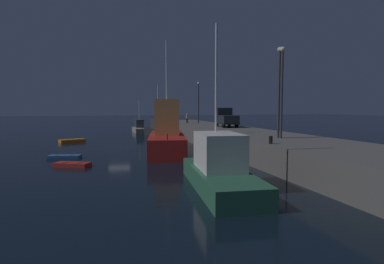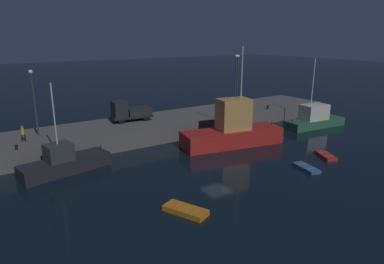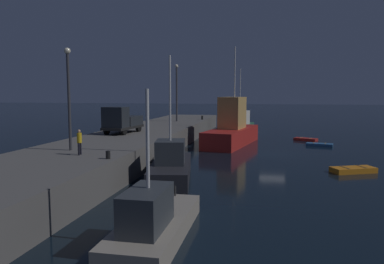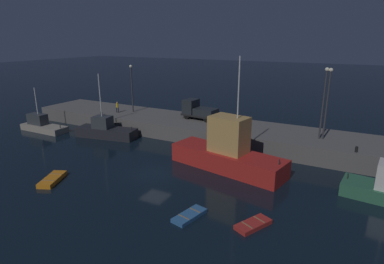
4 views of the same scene
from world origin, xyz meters
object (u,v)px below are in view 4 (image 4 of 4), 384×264
at_px(fishing_boat_blue, 228,153).
at_px(lamp_post_east, 324,98).
at_px(rowboat_white_mid, 52,179).
at_px(dinghy_red_small, 253,224).
at_px(lamp_post_west, 132,84).
at_px(fishing_trawler_green, 42,125).
at_px(dockworker, 117,106).
at_px(bollard_central, 357,149).
at_px(fishing_trawler_red, 106,130).
at_px(lamp_post_central, 327,98).
at_px(bollard_west, 101,113).
at_px(dinghy_orange_near, 189,215).
at_px(utility_truck, 198,110).

distance_m(fishing_boat_blue, lamp_post_east, 12.41).
xyz_separation_m(rowboat_white_mid, dinghy_red_small, (18.92, 1.67, -0.04)).
bearing_deg(lamp_post_east, lamp_post_west, 177.86).
bearing_deg(lamp_post_west, rowboat_white_mid, -73.02).
height_order(fishing_boat_blue, dinghy_red_small, fishing_boat_blue).
bearing_deg(fishing_trawler_green, dockworker, 43.49).
bearing_deg(bollard_central, fishing_trawler_red, -174.20).
height_order(lamp_post_central, bollard_central, lamp_post_central).
distance_m(fishing_trawler_red, lamp_post_west, 8.84).
bearing_deg(bollard_central, lamp_post_west, 172.66).
height_order(lamp_post_east, bollard_west, lamp_post_east).
relative_size(dinghy_orange_near, lamp_post_west, 0.43).
bearing_deg(bollard_west, lamp_post_central, 5.76).
height_order(dinghy_red_small, dockworker, dockworker).
bearing_deg(dinghy_red_small, bollard_central, 67.60).
distance_m(dinghy_orange_near, lamp_post_east, 20.60).
height_order(fishing_trawler_red, fishing_boat_blue, fishing_boat_blue).
bearing_deg(fishing_trawler_red, fishing_trawler_green, -169.25).
bearing_deg(rowboat_white_mid, dockworker, 112.99).
bearing_deg(rowboat_white_mid, fishing_trawler_green, 144.85).
xyz_separation_m(fishing_trawler_green, rowboat_white_mid, (15.60, -10.98, -0.59)).
xyz_separation_m(fishing_trawler_green, bollard_central, (40.42, 5.02, 1.53)).
bearing_deg(lamp_post_west, dinghy_red_small, -36.20).
bearing_deg(dockworker, dinghy_orange_near, -38.79).
height_order(dinghy_orange_near, rowboat_white_mid, rowboat_white_mid).
height_order(fishing_trawler_green, lamp_post_east, lamp_post_east).
xyz_separation_m(fishing_trawler_red, bollard_central, (30.10, 3.06, 1.37)).
relative_size(fishing_trawler_red, dinghy_red_small, 2.85).
relative_size(rowboat_white_mid, utility_truck, 0.67).
bearing_deg(dinghy_orange_near, rowboat_white_mid, -177.63).
height_order(fishing_boat_blue, dockworker, fishing_boat_blue).
height_order(fishing_boat_blue, utility_truck, fishing_boat_blue).
bearing_deg(dinghy_orange_near, utility_truck, 115.42).
bearing_deg(dockworker, rowboat_white_mid, -67.01).
relative_size(fishing_boat_blue, utility_truck, 2.36).
bearing_deg(rowboat_white_mid, fishing_boat_blue, 38.20).
relative_size(rowboat_white_mid, dockworker, 2.16).
bearing_deg(dinghy_red_small, dockworker, 147.98).
relative_size(fishing_trawler_green, dinghy_orange_near, 2.41).
bearing_deg(lamp_post_east, fishing_trawler_red, -167.06).
bearing_deg(lamp_post_central, lamp_post_west, 177.98).
xyz_separation_m(utility_truck, dockworker, (-12.62, -2.22, -0.30)).
relative_size(rowboat_white_mid, dinghy_red_small, 1.18).
distance_m(utility_truck, bollard_central, 20.55).
bearing_deg(bollard_west, lamp_post_east, 5.75).
relative_size(fishing_boat_blue, dinghy_orange_near, 4.09).
bearing_deg(rowboat_white_mid, lamp_post_west, 106.98).
distance_m(fishing_trawler_green, bollard_central, 40.76).
bearing_deg(dinghy_orange_near, lamp_post_central, 69.14).
xyz_separation_m(rowboat_white_mid, lamp_post_central, (21.35, 19.02, 6.43)).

